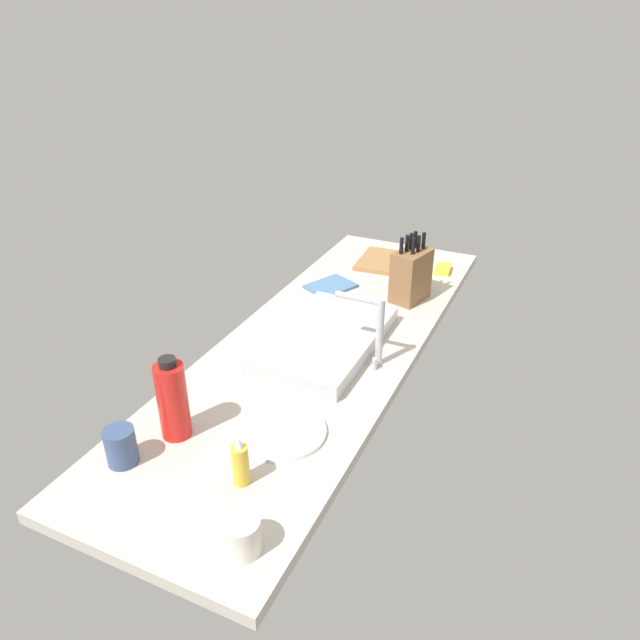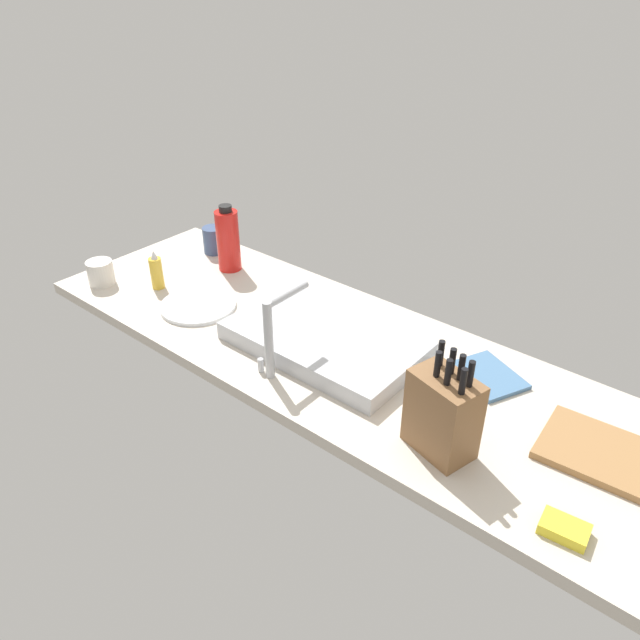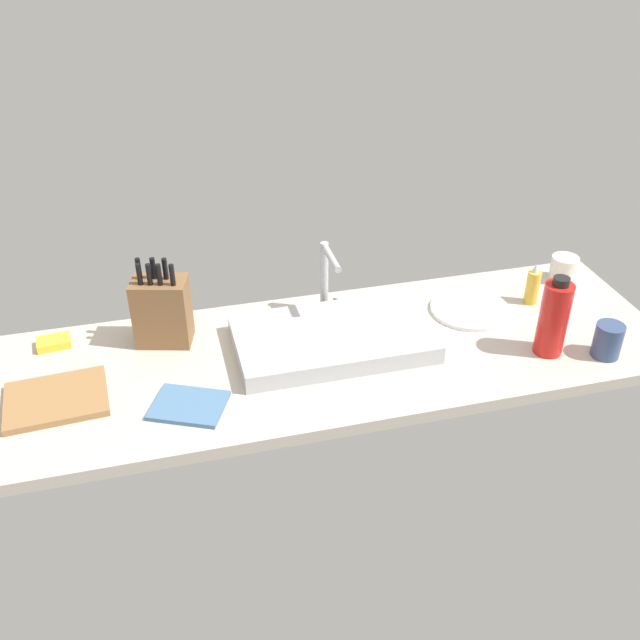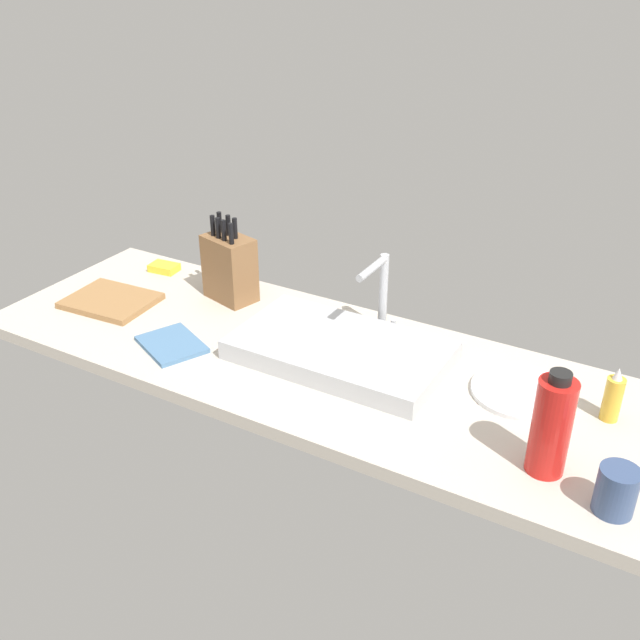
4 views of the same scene
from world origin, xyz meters
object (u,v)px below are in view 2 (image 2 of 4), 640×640
(water_bottle, at_px, (228,240))
(dish_sponge, at_px, (564,529))
(dish_towel, at_px, (488,376))
(ceramic_cup, at_px, (101,273))
(knife_block, at_px, (443,413))
(sink_basin, at_px, (324,340))
(coffee_mug, at_px, (214,240))
(faucet, at_px, (274,328))
(cutting_board, at_px, (599,452))
(soap_bottle, at_px, (156,272))
(dinner_plate, at_px, (198,305))

(water_bottle, bearing_deg, dish_sponge, 164.54)
(dish_towel, bearing_deg, ceramic_cup, 15.68)
(knife_block, bearing_deg, ceramic_cup, 16.60)
(sink_basin, distance_m, knife_block, 0.48)
(water_bottle, height_order, coffee_mug, water_bottle)
(faucet, xyz_separation_m, cutting_board, (-0.77, -0.23, -0.13))
(coffee_mug, bearing_deg, dish_towel, 177.00)
(dish_sponge, bearing_deg, faucet, -1.73)
(sink_basin, xyz_separation_m, soap_bottle, (0.65, 0.08, 0.03))
(cutting_board, relative_size, coffee_mug, 2.56)
(faucet, height_order, dish_sponge, faucet)
(dish_towel, height_order, coffee_mug, coffee_mug)
(soap_bottle, height_order, dish_sponge, soap_bottle)
(sink_basin, xyz_separation_m, water_bottle, (0.57, -0.17, 0.08))
(cutting_board, xyz_separation_m, dinner_plate, (1.19, 0.14, -0.00))
(dish_sponge, bearing_deg, water_bottle, -15.46)
(cutting_board, height_order, soap_bottle, soap_bottle)
(water_bottle, height_order, dish_sponge, water_bottle)
(sink_basin, xyz_separation_m, dish_towel, (-0.42, -0.17, -0.02))
(knife_block, distance_m, dish_sponge, 0.32)
(soap_bottle, relative_size, coffee_mug, 1.38)
(faucet, distance_m, water_bottle, 0.64)
(coffee_mug, xyz_separation_m, ceramic_cup, (0.11, 0.41, -0.01))
(knife_block, xyz_separation_m, water_bottle, (1.02, -0.32, 0.01))
(knife_block, distance_m, dinner_plate, 0.91)
(ceramic_cup, relative_size, dish_sponge, 0.95)
(coffee_mug, height_order, ceramic_cup, coffee_mug)
(sink_basin, height_order, water_bottle, water_bottle)
(soap_bottle, height_order, water_bottle, water_bottle)
(water_bottle, distance_m, dish_towel, 0.99)
(sink_basin, height_order, dinner_plate, sink_basin)
(sink_basin, relative_size, ceramic_cup, 6.31)
(knife_block, relative_size, ceramic_cup, 2.98)
(sink_basin, xyz_separation_m, dish_sponge, (-0.76, 0.19, -0.01))
(faucet, relative_size, ceramic_cup, 2.63)
(soap_bottle, relative_size, ceramic_cup, 1.56)
(sink_basin, xyz_separation_m, cutting_board, (-0.74, -0.06, -0.02))
(dish_towel, height_order, ceramic_cup, ceramic_cup)
(knife_block, bearing_deg, faucet, 18.24)
(dish_sponge, bearing_deg, cutting_board, -85.98)
(coffee_mug, distance_m, dish_sponge, 1.53)
(sink_basin, height_order, cutting_board, sink_basin)
(sink_basin, height_order, knife_block, knife_block)
(dish_sponge, bearing_deg, dish_towel, -46.99)
(soap_bottle, distance_m, coffee_mug, 0.31)
(cutting_board, distance_m, dish_sponge, 0.26)
(water_bottle, height_order, ceramic_cup, water_bottle)
(knife_block, height_order, ceramic_cup, knife_block)
(knife_block, height_order, coffee_mug, knife_block)
(faucet, bearing_deg, ceramic_cup, 0.59)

